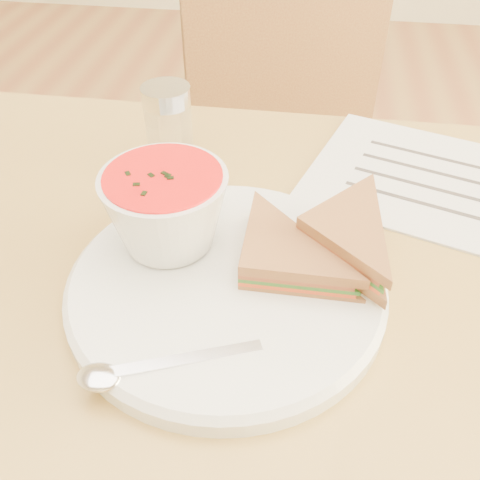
% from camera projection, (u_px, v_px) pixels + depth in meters
% --- Properties ---
extents(dining_table, '(1.00, 0.70, 0.75)m').
position_uv_depth(dining_table, '(250.00, 466.00, 0.76)').
color(dining_table, olive).
rests_on(dining_table, floor).
extents(chair_far, '(0.56, 0.56, 0.97)m').
position_uv_depth(chair_far, '(309.00, 182.00, 1.10)').
color(chair_far, brown).
rests_on(chair_far, floor).
extents(plate, '(0.31, 0.31, 0.02)m').
position_uv_depth(plate, '(226.00, 286.00, 0.50)').
color(plate, white).
rests_on(plate, dining_table).
extents(soup_bowl, '(0.12, 0.12, 0.08)m').
position_uv_depth(soup_bowl, '(167.00, 213.00, 0.51)').
color(soup_bowl, white).
rests_on(soup_bowl, plate).
extents(sandwich_half_a, '(0.11, 0.11, 0.03)m').
position_uv_depth(sandwich_half_a, '(238.00, 281.00, 0.47)').
color(sandwich_half_a, '#9C6837').
rests_on(sandwich_half_a, plate).
extents(sandwich_half_b, '(0.16, 0.16, 0.03)m').
position_uv_depth(sandwich_half_b, '(296.00, 231.00, 0.51)').
color(sandwich_half_b, '#9C6837').
rests_on(sandwich_half_b, plate).
extents(spoon, '(0.18, 0.10, 0.01)m').
position_uv_depth(spoon, '(167.00, 364.00, 0.42)').
color(spoon, silver).
rests_on(spoon, plate).
extents(paper_menu, '(0.36, 0.31, 0.00)m').
position_uv_depth(paper_menu, '(443.00, 183.00, 0.64)').
color(paper_menu, white).
rests_on(paper_menu, dining_table).
extents(condiment_shaker, '(0.06, 0.06, 0.10)m').
position_uv_depth(condiment_shaker, '(169.00, 128.00, 0.64)').
color(condiment_shaker, silver).
rests_on(condiment_shaker, dining_table).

